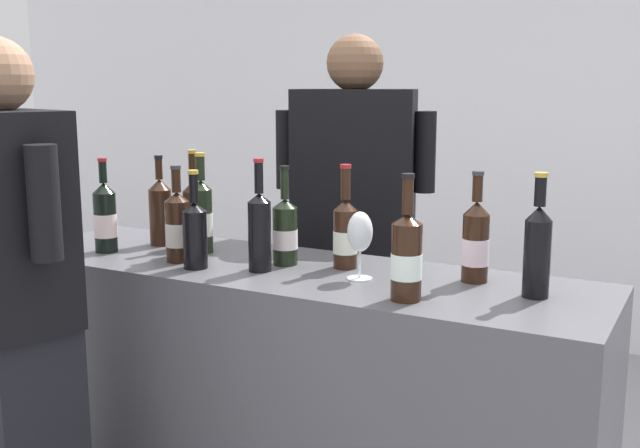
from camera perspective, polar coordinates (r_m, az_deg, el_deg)
name	(u,v)px	position (r m, az deg, el deg)	size (l,w,h in m)	color
wall_back	(508,108)	(4.76, 13.90, 8.45)	(8.00, 0.10, 2.80)	white
counter	(288,412)	(2.56, -2.42, -13.90)	(1.98, 0.57, 0.97)	#4C4C51
wine_bottle_0	(285,231)	(2.42, -2.64, -0.55)	(0.08, 0.08, 0.32)	black
wine_bottle_1	(476,242)	(2.25, 11.60, -1.33)	(0.08, 0.08, 0.33)	black
wine_bottle_2	(105,218)	(2.70, -15.83, 0.45)	(0.08, 0.08, 0.32)	black
wine_bottle_3	(260,229)	(2.33, -4.56, -0.37)	(0.07, 0.07, 0.35)	black
wine_bottle_4	(407,257)	(2.03, 6.51, -2.45)	(0.08, 0.08, 0.34)	black
wine_bottle_5	(202,216)	(2.62, -8.88, 0.60)	(0.08, 0.08, 0.34)	black
wine_bottle_6	(195,232)	(2.40, -9.38, -0.62)	(0.08, 0.08, 0.31)	black
wine_bottle_7	(160,210)	(2.77, -11.90, 1.00)	(0.08, 0.08, 0.32)	black
wine_bottle_8	(194,211)	(2.72, -9.45, 0.97)	(0.08, 0.08, 0.34)	black
wine_bottle_9	(345,233)	(2.37, 1.91, -0.67)	(0.08, 0.08, 0.33)	black
wine_bottle_10	(178,227)	(2.50, -10.64, -0.22)	(0.08, 0.08, 0.31)	black
wine_bottle_11	(537,248)	(2.12, 16.01, -1.73)	(0.07, 0.07, 0.34)	black
wine_glass	(360,234)	(2.23, 3.02, -0.79)	(0.08, 0.08, 0.20)	silver
person_server	(353,266)	(2.97, 2.53, -3.20)	(0.59, 0.36, 1.73)	black
person_guest	(15,347)	(2.32, -21.94, -8.55)	(0.55, 0.35, 1.67)	black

